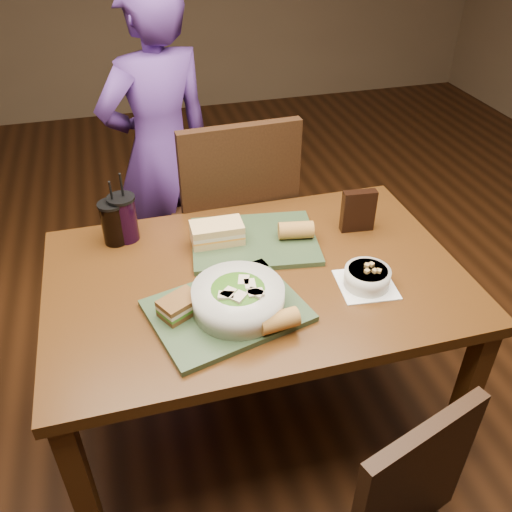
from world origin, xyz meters
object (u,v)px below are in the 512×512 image
(chair_far, at_px, (235,222))
(dining_table, at_px, (256,296))
(baguette_far, at_px, (296,230))
(baguette_near, at_px, (279,321))
(cup_cola, at_px, (114,222))
(tray_near, at_px, (227,311))
(diner, at_px, (161,152))
(salad_bowl, at_px, (238,297))
(cup_berry, at_px, (124,218))
(sandwich_near, at_px, (179,306))
(chip_bag, at_px, (358,211))
(sandwich_far, at_px, (217,233))
(soup_bowl, at_px, (367,277))
(tray_far, at_px, (254,241))

(chair_far, bearing_deg, dining_table, -96.61)
(dining_table, height_order, baguette_far, baguette_far)
(baguette_near, bearing_deg, cup_cola, 124.91)
(tray_near, bearing_deg, diner, 92.29)
(tray_near, height_order, cup_cola, cup_cola)
(salad_bowl, bearing_deg, chair_far, 77.42)
(cup_berry, bearing_deg, cup_cola, -164.27)
(sandwich_near, bearing_deg, tray_near, -6.64)
(tray_near, relative_size, sandwich_near, 3.15)
(tray_near, height_order, baguette_far, baguette_far)
(tray_near, relative_size, chip_bag, 2.77)
(sandwich_far, distance_m, cup_cola, 0.35)
(baguette_far, bearing_deg, cup_berry, 162.62)
(baguette_near, bearing_deg, tray_near, 135.20)
(sandwich_near, distance_m, cup_berry, 0.47)
(salad_bowl, distance_m, cup_berry, 0.56)
(dining_table, distance_m, sandwich_far, 0.25)
(cup_berry, bearing_deg, sandwich_near, -75.69)
(baguette_far, height_order, cup_berry, cup_berry)
(sandwich_near, bearing_deg, cup_cola, 108.86)
(dining_table, relative_size, sandwich_near, 9.74)
(tray_near, distance_m, cup_cola, 0.54)
(soup_bowl, distance_m, baguette_far, 0.31)
(diner, bearing_deg, soup_bowl, 92.87)
(sandwich_near, xyz_separation_m, cup_cola, (-0.15, 0.44, 0.03))
(dining_table, height_order, sandwich_near, sandwich_near)
(dining_table, relative_size, chip_bag, 8.57)
(sandwich_far, height_order, baguette_near, sandwich_far)
(chair_far, bearing_deg, baguette_far, -75.17)
(tray_near, relative_size, sandwich_far, 2.41)
(soup_bowl, xyz_separation_m, cup_cola, (-0.72, 0.45, 0.05))
(tray_far, xyz_separation_m, sandwich_far, (-0.12, 0.02, 0.04))
(chip_bag, bearing_deg, chair_far, 135.93)
(salad_bowl, height_order, cup_cola, cup_cola)
(chip_bag, bearing_deg, sandwich_near, -150.55)
(cup_berry, bearing_deg, tray_far, -19.12)
(chair_far, height_order, sandwich_far, chair_far)
(salad_bowl, bearing_deg, soup_bowl, 3.39)
(diner, bearing_deg, baguette_near, 77.13)
(baguette_far, height_order, chip_bag, chip_bag)
(tray_near, distance_m, sandwich_near, 0.14)
(tray_far, bearing_deg, chip_bag, -1.81)
(diner, height_order, salad_bowl, diner)
(tray_far, height_order, cup_cola, cup_cola)
(tray_far, relative_size, soup_bowl, 2.26)
(sandwich_far, bearing_deg, dining_table, -65.80)
(diner, height_order, chip_bag, diner)
(diner, relative_size, chip_bag, 9.80)
(baguette_near, relative_size, baguette_far, 0.94)
(sandwich_near, relative_size, baguette_far, 1.14)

